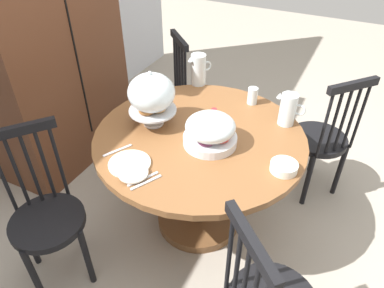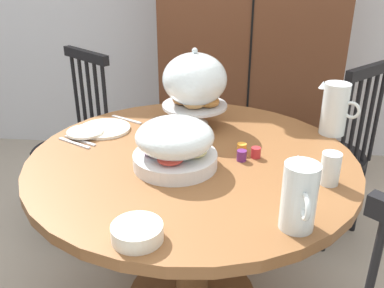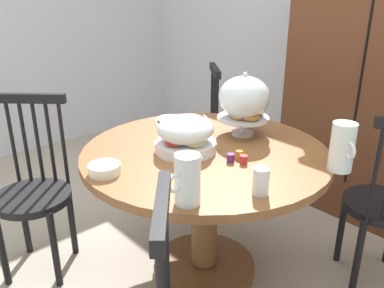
{
  "view_description": "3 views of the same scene",
  "coord_description": "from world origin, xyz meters",
  "views": [
    {
      "loc": [
        -1.48,
        -0.55,
        1.94
      ],
      "look_at": [
        -0.07,
        0.15,
        0.74
      ],
      "focal_mm": 33.44,
      "sensor_mm": 36.0,
      "label": 1
    },
    {
      "loc": [
        0.18,
        -1.26,
        1.44
      ],
      "look_at": [
        0.03,
        0.15,
        0.79
      ],
      "focal_mm": 39.44,
      "sensor_mm": 36.0,
      "label": 2
    },
    {
      "loc": [
        1.36,
        -1.12,
        1.5
      ],
      "look_at": [
        -0.07,
        0.15,
        0.74
      ],
      "focal_mm": 37.63,
      "sensor_mm": 36.0,
      "label": 3
    }
  ],
  "objects": [
    {
      "name": "jam_jar_grape",
      "position": [
        0.22,
        0.14,
        0.76
      ],
      "size": [
        0.04,
        0.04,
        0.04
      ],
      "primitive_type": "cylinder",
      "color": "#5B2366",
      "rests_on": "dining_table"
    },
    {
      "name": "table_knife",
      "position": [
        -0.43,
        0.24,
        0.74
      ],
      "size": [
        0.16,
        0.09,
        0.01
      ],
      "primitive_type": "cube",
      "rotation": [
        0.0,
        0.0,
        8.94
      ],
      "color": "silver",
      "rests_on": "dining_table"
    },
    {
      "name": "dining_table",
      "position": [
        0.03,
        0.15,
        0.53
      ],
      "size": [
        1.23,
        1.23,
        0.74
      ],
      "color": "brown",
      "rests_on": "ground_plane"
    },
    {
      "name": "ground_plane",
      "position": [
        0.0,
        0.0,
        0.0
      ],
      "size": [
        10.0,
        10.0,
        0.0
      ],
      "primitive_type": "plane",
      "color": "#A89E8E"
    },
    {
      "name": "orange_juice_pitcher",
      "position": [
        0.37,
        -0.26,
        0.83
      ],
      "size": [
        0.1,
        0.18,
        0.2
      ],
      "color": "silver",
      "rests_on": "dining_table"
    },
    {
      "name": "china_plate_small",
      "position": [
        -0.43,
        0.3,
        0.76
      ],
      "size": [
        0.15,
        0.15,
        0.01
      ],
      "primitive_type": "cylinder",
      "color": "white",
      "rests_on": "china_plate_large"
    },
    {
      "name": "dinner_fork",
      "position": [
        -0.45,
        0.21,
        0.74
      ],
      "size": [
        0.16,
        0.09,
        0.01
      ],
      "primitive_type": "cube",
      "rotation": [
        0.0,
        0.0,
        8.94
      ],
      "color": "silver",
      "rests_on": "dining_table"
    },
    {
      "name": "fruit_platter_covered",
      "position": [
        -0.02,
        0.07,
        0.83
      ],
      "size": [
        0.3,
        0.3,
        0.18
      ],
      "color": "silver",
      "rests_on": "dining_table"
    },
    {
      "name": "wall_left",
      "position": [
        -2.43,
        0.36,
        1.3
      ],
      "size": [
        0.06,
        4.32,
        2.6
      ],
      "primitive_type": "cube",
      "color": "silver",
      "rests_on": "ground_plane"
    },
    {
      "name": "milk_pitcher",
      "position": [
        0.6,
        0.43,
        0.84
      ],
      "size": [
        0.17,
        0.13,
        0.22
      ],
      "color": "silver",
      "rests_on": "dining_table"
    },
    {
      "name": "cereal_bowl",
      "position": [
        -0.06,
        -0.36,
        0.76
      ],
      "size": [
        0.14,
        0.14,
        0.04
      ],
      "primitive_type": "cylinder",
      "color": "white",
      "rests_on": "dining_table"
    },
    {
      "name": "windsor_chair_far_side",
      "position": [
        -0.62,
        -0.49,
        0.45
      ],
      "size": [
        0.47,
        0.47,
        0.97
      ],
      "color": "black",
      "rests_on": "ground_plane"
    },
    {
      "name": "pastry_stand_with_dome",
      "position": [
        0.01,
        0.45,
        0.94
      ],
      "size": [
        0.28,
        0.28,
        0.34
      ],
      "color": "silver",
      "rests_on": "dining_table"
    },
    {
      "name": "windsor_chair_facing_door",
      "position": [
        -0.67,
        0.73,
        0.45
      ],
      "size": [
        0.47,
        0.47,
        0.97
      ],
      "color": "black",
      "rests_on": "ground_plane"
    },
    {
      "name": "wooden_armoire",
      "position": [
        0.26,
        1.5,
        0.98
      ],
      "size": [
        1.18,
        0.6,
        1.96
      ],
      "color": "brown",
      "rests_on": "ground_plane"
    },
    {
      "name": "jam_jar_strawberry",
      "position": [
        0.27,
        0.17,
        0.76
      ],
      "size": [
        0.04,
        0.04,
        0.04
      ],
      "primitive_type": "cylinder",
      "color": "#B7282D",
      "rests_on": "dining_table"
    },
    {
      "name": "jam_jar_apricot",
      "position": [
        0.22,
        0.2,
        0.76
      ],
      "size": [
        0.04,
        0.04,
        0.04
      ],
      "primitive_type": "cylinder",
      "color": "orange",
      "rests_on": "dining_table"
    },
    {
      "name": "wall_back",
      "position": [
        0.0,
        1.83,
        1.3
      ],
      "size": [
        4.8,
        0.06,
        2.6
      ],
      "primitive_type": "cube",
      "color": "silver",
      "rests_on": "ground_plane"
    },
    {
      "name": "soup_spoon",
      "position": [
        -0.3,
        0.49,
        0.74
      ],
      "size": [
        0.16,
        0.09,
        0.01
      ],
      "primitive_type": "cube",
      "rotation": [
        0.0,
        0.0,
        8.94
      ],
      "color": "silver",
      "rests_on": "dining_table"
    },
    {
      "name": "china_plate_large",
      "position": [
        -0.37,
        0.37,
        0.75
      ],
      "size": [
        0.22,
        0.22,
        0.01
      ],
      "primitive_type": "cylinder",
      "color": "white",
      "rests_on": "dining_table"
    },
    {
      "name": "drinking_glass",
      "position": [
        0.51,
        -0.0,
        0.8
      ],
      "size": [
        0.06,
        0.06,
        0.11
      ],
      "primitive_type": "cylinder",
      "color": "silver",
      "rests_on": "dining_table"
    }
  ]
}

